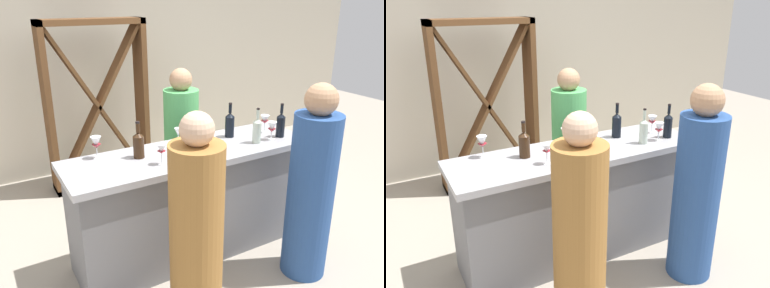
{
  "view_description": "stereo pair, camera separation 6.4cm",
  "coord_description": "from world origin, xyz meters",
  "views": [
    {
      "loc": [
        -1.41,
        -2.44,
        2.02
      ],
      "look_at": [
        0.0,
        0.0,
        0.96
      ],
      "focal_mm": 36.79,
      "sensor_mm": 36.0,
      "label": 1
    },
    {
      "loc": [
        -1.36,
        -2.48,
        2.02
      ],
      "look_at": [
        0.0,
        0.0,
        0.96
      ],
      "focal_mm": 36.79,
      "sensor_mm": 36.0,
      "label": 2
    }
  ],
  "objects": [
    {
      "name": "wine_glass_far_left",
      "position": [
        -0.03,
        0.17,
        1.0
      ],
      "size": [
        0.06,
        0.06,
        0.14
      ],
      "color": "white",
      "rests_on": "bar_counter"
    },
    {
      "name": "wine_rack",
      "position": [
        -0.23,
        1.65,
        0.91
      ],
      "size": [
        1.09,
        0.28,
        1.82
      ],
      "color": "brown",
      "rests_on": "ground"
    },
    {
      "name": "wine_glass_far_center",
      "position": [
        -0.68,
        0.21,
        1.02
      ],
      "size": [
        0.08,
        0.08,
        0.17
      ],
      "color": "white",
      "rests_on": "bar_counter"
    },
    {
      "name": "wine_bottle_leftmost_amber_brown",
      "position": [
        -0.41,
        0.07,
        1.01
      ],
      "size": [
        0.08,
        0.08,
        0.28
      ],
      "color": "#331E0F",
      "rests_on": "bar_counter"
    },
    {
      "name": "ground_plane",
      "position": [
        0.0,
        0.0,
        0.0
      ],
      "size": [
        12.0,
        12.0,
        0.0
      ],
      "primitive_type": "plane",
      "color": "#9E9384"
    },
    {
      "name": "wine_bottle_center_clear_pale",
      "position": [
        0.54,
        -0.12,
        1.02
      ],
      "size": [
        0.07,
        0.07,
        0.29
      ],
      "color": "#B7C6B2",
      "rests_on": "bar_counter"
    },
    {
      "name": "wine_bottle_second_right_near_black",
      "position": [
        0.8,
        -0.1,
        1.02
      ],
      "size": [
        0.07,
        0.07,
        0.29
      ],
      "color": "black",
      "rests_on": "bar_counter"
    },
    {
      "name": "wine_glass_near_left",
      "position": [
        -0.32,
        -0.13,
        1.02
      ],
      "size": [
        0.07,
        0.07,
        0.15
      ],
      "color": "white",
      "rests_on": "bar_counter"
    },
    {
      "name": "back_wall",
      "position": [
        0.0,
        2.2,
        1.4
      ],
      "size": [
        8.0,
        0.1,
        2.8
      ],
      "primitive_type": "cube",
      "color": "#B2A893",
      "rests_on": "ground"
    },
    {
      "name": "bar_counter",
      "position": [
        0.0,
        0.0,
        0.46
      ],
      "size": [
        1.98,
        0.6,
        0.91
      ],
      "color": "slate",
      "rests_on": "ground"
    },
    {
      "name": "wine_glass_near_right",
      "position": [
        0.76,
        0.06,
        1.02
      ],
      "size": [
        0.08,
        0.08,
        0.15
      ],
      "color": "white",
      "rests_on": "bar_counter"
    },
    {
      "name": "wine_bottle_second_left_near_black",
      "position": [
        0.43,
        0.11,
        1.02
      ],
      "size": [
        0.08,
        0.08,
        0.29
      ],
      "color": "black",
      "rests_on": "bar_counter"
    },
    {
      "name": "person_server_behind",
      "position": [
        0.27,
        0.67,
        0.66
      ],
      "size": [
        0.36,
        0.36,
        1.42
      ],
      "rotation": [
        0.0,
        0.0,
        -1.47
      ],
      "color": "#4CA559",
      "rests_on": "ground"
    },
    {
      "name": "person_center_guest",
      "position": [
        0.62,
        -0.66,
        0.69
      ],
      "size": [
        0.43,
        0.43,
        1.49
      ],
      "rotation": [
        0.0,
        0.0,
        1.21
      ],
      "color": "#284C8C",
      "rests_on": "ground"
    },
    {
      "name": "person_left_guest",
      "position": [
        -0.33,
        -0.63,
        0.65
      ],
      "size": [
        0.42,
        0.42,
        1.42
      ],
      "rotation": [
        0.0,
        0.0,
        1.83
      ],
      "color": "#9E6B33",
      "rests_on": "ground"
    },
    {
      "name": "wine_glass_near_center",
      "position": [
        0.69,
        -0.12,
        1.01
      ],
      "size": [
        0.08,
        0.08,
        0.15
      ],
      "color": "white",
      "rests_on": "bar_counter"
    }
  ]
}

